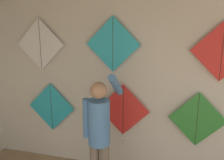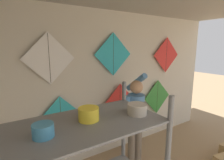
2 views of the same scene
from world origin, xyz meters
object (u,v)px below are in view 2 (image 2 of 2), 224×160
at_px(kite_1, 120,104).
at_px(kite_3, 49,59).
at_px(kite_5, 166,55).
at_px(kite_0, 61,119).
at_px(kite_2, 157,97).
at_px(kite_4, 113,54).
at_px(shopkeeper, 135,118).

xyz_separation_m(kite_1, kite_3, (-1.33, 0.00, 0.98)).
xyz_separation_m(kite_1, kite_5, (1.30, 0.00, 0.96)).
relative_size(kite_0, kite_2, 1.00).
height_order(kite_0, kite_4, kite_4).
height_order(kite_0, kite_2, kite_2).
xyz_separation_m(kite_2, kite_3, (-2.41, 0.00, 0.99)).
relative_size(kite_2, kite_5, 1.00).
relative_size(kite_0, kite_4, 1.00).
xyz_separation_m(kite_0, kite_1, (1.21, -0.00, 0.04)).
relative_size(kite_3, kite_5, 1.00).
distance_m(kite_3, kite_5, 2.64).
relative_size(kite_2, kite_4, 1.00).
relative_size(shopkeeper, kite_2, 2.13).
distance_m(kite_1, kite_3, 1.66).
xyz_separation_m(shopkeeper, kite_1, (0.16, 0.68, 0.02)).
height_order(kite_2, kite_4, kite_4).
height_order(shopkeeper, kite_1, shopkeeper).
bearing_deg(kite_2, kite_0, 180.00).
bearing_deg(kite_3, kite_5, 0.00).
bearing_deg(kite_2, kite_5, 0.00).
distance_m(kite_0, kite_2, 2.28).
bearing_deg(kite_1, kite_3, 179.98).
height_order(shopkeeper, kite_3, kite_3).
bearing_deg(kite_5, kite_3, 180.00).
height_order(kite_1, kite_2, kite_1).
distance_m(kite_2, kite_4, 1.61).
height_order(kite_0, kite_1, kite_1).
distance_m(kite_1, kite_2, 1.07).
distance_m(kite_0, kite_1, 1.21).
bearing_deg(kite_3, kite_0, 0.00).
height_order(shopkeeper, kite_0, shopkeeper).
xyz_separation_m(kite_0, kite_4, (1.05, 0.00, 1.06)).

